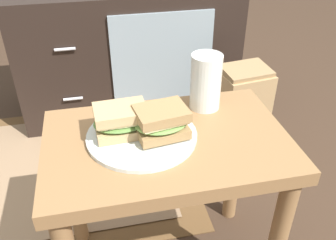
{
  "coord_description": "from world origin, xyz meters",
  "views": [
    {
      "loc": [
        -0.14,
        -0.66,
        0.96
      ],
      "look_at": [
        0.0,
        0.0,
        0.51
      ],
      "focal_mm": 39.1,
      "sensor_mm": 36.0,
      "label": 1
    }
  ],
  "objects_px": {
    "tv_cabinet": "(128,49)",
    "plate": "(142,136)",
    "sandwich_front": "(121,121)",
    "paper_bag": "(241,112)",
    "sandwich_back": "(161,121)",
    "beer_glass": "(206,83)"
  },
  "relations": [
    {
      "from": "sandwich_back",
      "to": "sandwich_front",
      "type": "bearing_deg",
      "value": 161.28
    },
    {
      "from": "plate",
      "to": "paper_bag",
      "type": "distance_m",
      "value": 0.7
    },
    {
      "from": "paper_bag",
      "to": "tv_cabinet",
      "type": "bearing_deg",
      "value": 128.58
    },
    {
      "from": "plate",
      "to": "sandwich_front",
      "type": "relative_size",
      "value": 1.93
    },
    {
      "from": "tv_cabinet",
      "to": "sandwich_front",
      "type": "relative_size",
      "value": 7.35
    },
    {
      "from": "sandwich_front",
      "to": "paper_bag",
      "type": "xyz_separation_m",
      "value": [
        0.5,
        0.44,
        -0.32
      ]
    },
    {
      "from": "plate",
      "to": "sandwich_back",
      "type": "height_order",
      "value": "sandwich_back"
    },
    {
      "from": "beer_glass",
      "to": "tv_cabinet",
      "type": "bearing_deg",
      "value": 97.37
    },
    {
      "from": "sandwich_front",
      "to": "paper_bag",
      "type": "bearing_deg",
      "value": 41.56
    },
    {
      "from": "paper_bag",
      "to": "sandwich_front",
      "type": "bearing_deg",
      "value": -138.44
    },
    {
      "from": "plate",
      "to": "sandwich_front",
      "type": "height_order",
      "value": "sandwich_front"
    },
    {
      "from": "paper_bag",
      "to": "beer_glass",
      "type": "bearing_deg",
      "value": -127.77
    },
    {
      "from": "tv_cabinet",
      "to": "sandwich_front",
      "type": "distance_m",
      "value": 0.95
    },
    {
      "from": "tv_cabinet",
      "to": "plate",
      "type": "distance_m",
      "value": 0.95
    },
    {
      "from": "sandwich_front",
      "to": "sandwich_back",
      "type": "xyz_separation_m",
      "value": [
        0.09,
        -0.03,
        0.0
      ]
    },
    {
      "from": "plate",
      "to": "tv_cabinet",
      "type": "bearing_deg",
      "value": 85.58
    },
    {
      "from": "sandwich_back",
      "to": "paper_bag",
      "type": "height_order",
      "value": "sandwich_back"
    },
    {
      "from": "plate",
      "to": "paper_bag",
      "type": "bearing_deg",
      "value": 45.09
    },
    {
      "from": "sandwich_front",
      "to": "paper_bag",
      "type": "height_order",
      "value": "sandwich_front"
    },
    {
      "from": "sandwich_back",
      "to": "paper_bag",
      "type": "xyz_separation_m",
      "value": [
        0.41,
        0.47,
        -0.32
      ]
    },
    {
      "from": "plate",
      "to": "paper_bag",
      "type": "xyz_separation_m",
      "value": [
        0.45,
        0.45,
        -0.28
      ]
    },
    {
      "from": "beer_glass",
      "to": "paper_bag",
      "type": "xyz_separation_m",
      "value": [
        0.27,
        0.35,
        -0.34
      ]
    }
  ]
}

